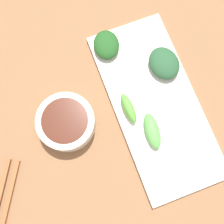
% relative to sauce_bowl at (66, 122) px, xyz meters
% --- Properties ---
extents(tabletop, '(2.10, 2.10, 0.02)m').
position_rel_sauce_bowl_xyz_m(tabletop, '(0.12, -0.02, -0.03)').
color(tabletop, olive).
rests_on(tabletop, ground).
extents(sauce_bowl, '(0.11, 0.11, 0.05)m').
position_rel_sauce_bowl_xyz_m(sauce_bowl, '(0.00, 0.00, 0.00)').
color(sauce_bowl, silver).
rests_on(sauce_bowl, tabletop).
extents(serving_plate, '(0.17, 0.37, 0.01)m').
position_rel_sauce_bowl_xyz_m(serving_plate, '(0.18, -0.03, -0.02)').
color(serving_plate, white).
rests_on(serving_plate, tabletop).
extents(broccoli_leafy_0, '(0.07, 0.07, 0.03)m').
position_rel_sauce_bowl_xyz_m(broccoli_leafy_0, '(0.13, 0.13, -0.00)').
color(broccoli_leafy_0, '#215720').
rests_on(broccoli_leafy_0, serving_plate).
extents(broccoli_leafy_1, '(0.07, 0.08, 0.03)m').
position_rel_sauce_bowl_xyz_m(broccoli_leafy_1, '(0.23, 0.05, 0.00)').
color(broccoli_leafy_1, '#285833').
rests_on(broccoli_leafy_1, serving_plate).
extents(broccoli_stalk_2, '(0.04, 0.08, 0.02)m').
position_rel_sauce_bowl_xyz_m(broccoli_stalk_2, '(0.15, -0.07, -0.00)').
color(broccoli_stalk_2, '#5CB34F').
rests_on(broccoli_stalk_2, serving_plate).
extents(broccoli_stalk_3, '(0.02, 0.06, 0.03)m').
position_rel_sauce_bowl_xyz_m(broccoli_stalk_3, '(0.12, -0.02, 0.00)').
color(broccoli_stalk_3, '#5DB440').
rests_on(broccoli_stalk_3, serving_plate).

